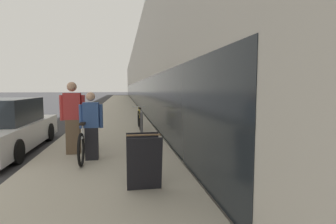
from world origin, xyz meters
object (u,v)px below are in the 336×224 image
(person_rider, at_px, (91,126))
(parked_sedan_curbside, at_px, (2,128))
(cruiser_bike_nearest, at_px, (139,119))
(sandwich_board_sign, at_px, (144,161))
(person_bystander, at_px, (73,118))
(bike_rack_hoop, at_px, (142,121))
(tandem_bicycle, at_px, (86,141))

(person_rider, height_order, parked_sedan_curbside, person_rider)
(cruiser_bike_nearest, height_order, sandwich_board_sign, sandwich_board_sign)
(cruiser_bike_nearest, bearing_deg, person_bystander, -116.69)
(cruiser_bike_nearest, xyz_separation_m, sandwich_board_sign, (-0.33, -6.35, 0.07))
(person_rider, distance_m, person_bystander, 0.85)
(person_rider, relative_size, bike_rack_hoop, 1.85)
(person_bystander, bearing_deg, cruiser_bike_nearest, 63.31)
(person_rider, relative_size, cruiser_bike_nearest, 0.91)
(parked_sedan_curbside, bearing_deg, person_rider, -34.76)
(cruiser_bike_nearest, bearing_deg, bike_rack_hoop, -90.90)
(tandem_bicycle, relative_size, cruiser_bike_nearest, 1.37)
(cruiser_bike_nearest, bearing_deg, tandem_bicycle, -110.35)
(cruiser_bike_nearest, distance_m, parked_sedan_curbside, 4.80)
(person_rider, relative_size, parked_sedan_curbside, 0.33)
(person_bystander, xyz_separation_m, cruiser_bike_nearest, (1.90, 3.77, -0.53))
(tandem_bicycle, relative_size, parked_sedan_curbside, 0.50)
(person_bystander, relative_size, parked_sedan_curbside, 0.38)
(person_bystander, bearing_deg, sandwich_board_sign, -58.74)
(bike_rack_hoop, height_order, parked_sedan_curbside, parked_sedan_curbside)
(parked_sedan_curbside, bearing_deg, tandem_bicycle, -31.98)
(tandem_bicycle, distance_m, parked_sedan_curbside, 2.96)
(tandem_bicycle, bearing_deg, person_rider, -60.81)
(bike_rack_hoop, distance_m, parked_sedan_curbside, 4.15)
(sandwich_board_sign, xyz_separation_m, parked_sedan_curbside, (-3.72, 3.77, 0.07))
(person_rider, height_order, person_bystander, person_bystander)
(person_rider, distance_m, cruiser_bike_nearest, 4.66)
(bike_rack_hoop, xyz_separation_m, cruiser_bike_nearest, (0.02, 1.57, -0.14))
(person_bystander, distance_m, sandwich_board_sign, 3.05)
(person_rider, distance_m, bike_rack_hoop, 3.18)
(person_rider, bearing_deg, sandwich_board_sign, -61.41)
(tandem_bicycle, height_order, cruiser_bike_nearest, tandem_bicycle)
(person_rider, xyz_separation_m, bike_rack_hoop, (1.35, 2.86, -0.27))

